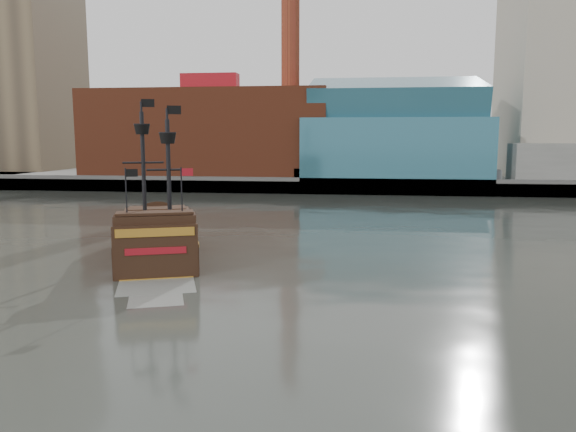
# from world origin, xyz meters

# --- Properties ---
(ground) EXTENTS (400.00, 400.00, 0.00)m
(ground) POSITION_xyz_m (0.00, 0.00, 0.00)
(ground) COLOR #2C2F2A
(ground) RESTS_ON ground
(promenade_far) EXTENTS (220.00, 60.00, 2.00)m
(promenade_far) POSITION_xyz_m (0.00, 92.00, 1.00)
(promenade_far) COLOR slate
(promenade_far) RESTS_ON ground
(seawall) EXTENTS (220.00, 1.00, 2.60)m
(seawall) POSITION_xyz_m (0.00, 62.50, 1.30)
(seawall) COLOR #4C4C49
(seawall) RESTS_ON ground
(skyline) EXTENTS (149.00, 45.00, 62.00)m
(skyline) POSITION_xyz_m (5.21, 84.56, 24.55)
(skyline) COLOR brown
(skyline) RESTS_ON promenade_far
(pirate_ship) EXTENTS (10.61, 17.76, 12.77)m
(pirate_ship) POSITION_xyz_m (-10.30, 13.64, 1.16)
(pirate_ship) COLOR black
(pirate_ship) RESTS_ON ground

